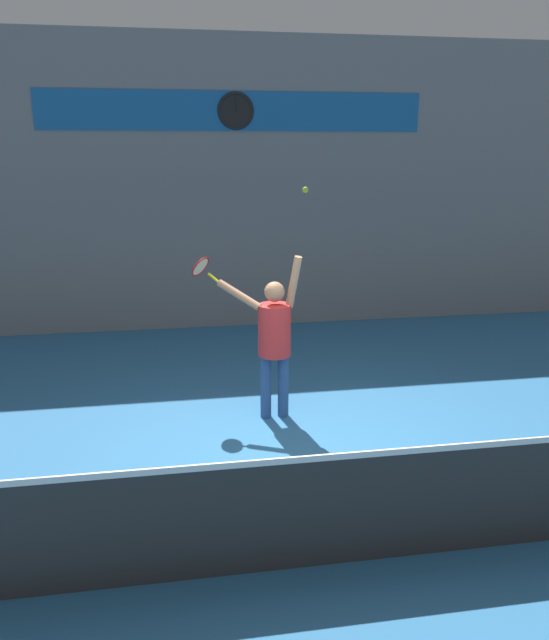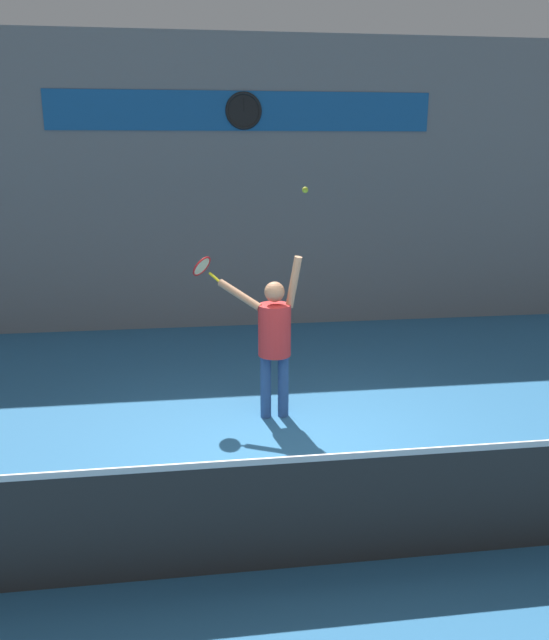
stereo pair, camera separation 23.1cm
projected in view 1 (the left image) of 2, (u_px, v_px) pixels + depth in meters
The scene contains 8 objects.
ground_plane at pixel (296, 467), 6.39m from camera, with size 18.00×18.00×0.00m, color teal.
back_wall at pixel (236, 187), 10.86m from camera, with size 18.00×0.10×5.00m.
sponsor_banner at pixel (235, 111), 10.47m from camera, with size 6.49×0.02×0.64m.
scoreboard_clock at pixel (236, 111), 10.45m from camera, with size 0.62×0.06×0.62m.
court_net at pixel (336, 507), 4.77m from camera, with size 6.74×0.07×1.06m.
tennis_player at pixel (274, 334), 7.32m from camera, with size 0.97×0.59×1.98m.
tennis_racket at pixel (202, 268), 7.47m from camera, with size 0.38×0.35×0.31m.
tennis_ball at pixel (305, 190), 6.77m from camera, with size 0.07×0.07×0.07m.
Camera 1 is at (-1.17, -5.64, 3.15)m, focal length 35.00 mm.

